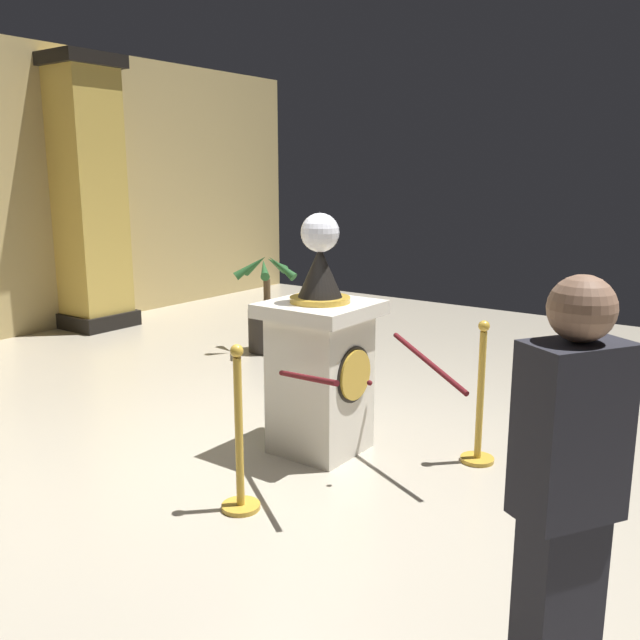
% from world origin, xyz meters
% --- Properties ---
extents(ground_plane, '(12.38, 12.38, 0.00)m').
position_xyz_m(ground_plane, '(0.00, 0.00, 0.00)').
color(ground_plane, '#B2A893').
extents(pedestal_clock, '(0.73, 0.73, 1.76)m').
position_xyz_m(pedestal_clock, '(0.31, -0.04, 0.70)').
color(pedestal_clock, silver).
rests_on(pedestal_clock, ground_plane).
extents(stanchion_near, '(0.24, 0.24, 1.05)m').
position_xyz_m(stanchion_near, '(-0.73, -0.19, 0.37)').
color(stanchion_near, gold).
rests_on(stanchion_near, ground_plane).
extents(stanchion_far, '(0.24, 0.24, 1.04)m').
position_xyz_m(stanchion_far, '(0.80, -1.08, 0.36)').
color(stanchion_far, gold).
rests_on(stanchion_far, ground_plane).
extents(velvet_rope, '(1.24, 1.23, 0.22)m').
position_xyz_m(velvet_rope, '(0.03, -0.63, 0.79)').
color(velvet_rope, '#591419').
extents(column_right, '(0.87, 0.87, 3.48)m').
position_xyz_m(column_right, '(1.93, 4.88, 1.73)').
color(column_right, black).
rests_on(column_right, ground_plane).
extents(potted_palm_right, '(0.74, 0.76, 1.15)m').
position_xyz_m(potted_palm_right, '(2.28, 2.15, 0.38)').
color(potted_palm_right, '#2D2823').
rests_on(potted_palm_right, ground_plane).
extents(bystander_guest, '(0.42, 0.38, 1.70)m').
position_xyz_m(bystander_guest, '(-1.27, -2.26, 0.91)').
color(bystander_guest, '#26262D').
rests_on(bystander_guest, ground_plane).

